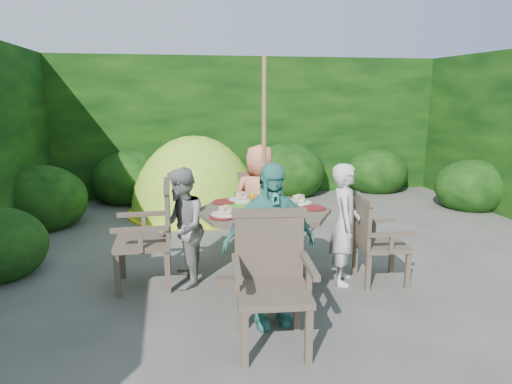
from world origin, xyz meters
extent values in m
plane|color=#4D4B45|center=(0.00, 0.00, 0.00)|extent=(60.00, 60.00, 0.00)
cube|color=black|center=(0.00, 4.00, 1.25)|extent=(9.00, 1.00, 2.50)
cylinder|color=#40352A|center=(-0.64, -0.54, 0.36)|extent=(0.13, 0.13, 0.72)
cube|color=#40352A|center=(-0.64, -0.54, 0.03)|extent=(0.96, 0.25, 0.06)
cube|color=#40352A|center=(-0.64, -0.54, 0.03)|extent=(0.25, 0.96, 0.06)
cylinder|color=#40352A|center=(-0.64, -0.54, 0.74)|extent=(1.50, 1.50, 0.04)
cylinder|color=#50AC1D|center=(-0.90, -0.69, 0.77)|extent=(0.30, 0.30, 0.00)
cylinder|color=#50AC1D|center=(-0.43, -0.76, 0.77)|extent=(0.30, 0.30, 0.00)
cylinder|color=#50AC1D|center=(-0.84, -0.31, 0.77)|extent=(0.30, 0.30, 0.00)
cylinder|color=#50AC1D|center=(-0.38, -0.38, 0.77)|extent=(0.30, 0.30, 0.00)
cylinder|color=#50AC1D|center=(-0.64, -0.54, 0.77)|extent=(0.30, 0.30, 0.00)
cylinder|color=white|center=(-0.24, -0.38, 0.78)|extent=(0.27, 0.27, 0.01)
cylinder|color=white|center=(-0.79, -0.14, 0.78)|extent=(0.27, 0.27, 0.01)
cylinder|color=white|center=(-1.03, -0.69, 0.78)|extent=(0.27, 0.27, 0.01)
cylinder|color=white|center=(-0.48, -0.93, 0.78)|extent=(0.27, 0.27, 0.01)
cylinder|color=red|center=(-0.15, -0.61, 0.77)|extent=(0.23, 0.23, 0.01)
cylinder|color=red|center=(-0.42, -0.10, 0.77)|extent=(0.23, 0.23, 0.01)
cylinder|color=red|center=(-0.99, -0.19, 0.77)|extent=(0.23, 0.23, 0.01)
cylinder|color=red|center=(-1.07, -0.76, 0.77)|extent=(0.23, 0.23, 0.01)
cylinder|color=red|center=(-0.56, -1.02, 0.77)|extent=(0.23, 0.23, 0.01)
cylinder|color=green|center=(-0.40, -0.52, 0.80)|extent=(0.19, 0.19, 0.06)
cylinder|color=olive|center=(-0.64, -0.54, 1.10)|extent=(0.05, 0.05, 2.20)
cube|color=#40352A|center=(0.53, -0.71, 0.39)|extent=(0.49, 0.51, 0.05)
cube|color=#40352A|center=(0.71, -0.92, 0.19)|extent=(0.05, 0.05, 0.38)
cube|color=#40352A|center=(0.74, -0.53, 0.19)|extent=(0.05, 0.05, 0.38)
cube|color=#40352A|center=(0.31, -0.89, 0.19)|extent=(0.05, 0.05, 0.38)
cube|color=#40352A|center=(0.35, -0.49, 0.19)|extent=(0.05, 0.05, 0.38)
cube|color=#40352A|center=(0.31, -0.69, 0.63)|extent=(0.08, 0.47, 0.45)
cube|color=#40352A|center=(0.51, -0.94, 0.57)|extent=(0.45, 0.08, 0.04)
cube|color=#40352A|center=(0.55, -0.48, 0.57)|extent=(0.45, 0.08, 0.04)
cube|color=#40352A|center=(-1.80, -0.36, 0.45)|extent=(0.53, 0.55, 0.05)
cube|color=#40352A|center=(-2.03, -0.13, 0.22)|extent=(0.05, 0.05, 0.44)
cube|color=#40352A|center=(-2.04, -0.59, 0.22)|extent=(0.05, 0.05, 0.44)
cube|color=#40352A|center=(-1.57, -0.13, 0.22)|extent=(0.05, 0.05, 0.44)
cube|color=#40352A|center=(-1.58, -0.59, 0.22)|extent=(0.05, 0.05, 0.44)
cube|color=#40352A|center=(-1.55, -0.36, 0.73)|extent=(0.05, 0.54, 0.52)
cube|color=#40352A|center=(-1.80, -0.09, 0.66)|extent=(0.52, 0.06, 0.04)
cube|color=#40352A|center=(-1.81, -0.63, 0.66)|extent=(0.52, 0.06, 0.04)
cube|color=#40352A|center=(-0.46, 0.63, 0.42)|extent=(0.54, 0.53, 0.05)
cube|color=#40352A|center=(-0.23, 0.83, 0.21)|extent=(0.05, 0.05, 0.41)
cube|color=#40352A|center=(-0.66, 0.86, 0.21)|extent=(0.05, 0.05, 0.41)
cube|color=#40352A|center=(-0.27, 0.40, 0.21)|extent=(0.05, 0.05, 0.41)
cube|color=#40352A|center=(-0.69, 0.43, 0.21)|extent=(0.05, 0.05, 0.41)
cube|color=#40352A|center=(-0.48, 0.40, 0.68)|extent=(0.51, 0.08, 0.49)
cube|color=#40352A|center=(-0.21, 0.61, 0.62)|extent=(0.09, 0.49, 0.04)
cube|color=#40352A|center=(-0.72, 0.65, 0.62)|extent=(0.09, 0.49, 0.04)
cube|color=#40352A|center=(-0.81, -1.70, 0.44)|extent=(0.58, 0.56, 0.05)
cube|color=#40352A|center=(-1.06, -1.90, 0.21)|extent=(0.06, 0.06, 0.43)
cube|color=#40352A|center=(-0.61, -1.95, 0.21)|extent=(0.06, 0.06, 0.43)
cube|color=#40352A|center=(-1.01, -1.46, 0.21)|extent=(0.06, 0.06, 0.43)
cube|color=#40352A|center=(-0.57, -1.50, 0.21)|extent=(0.06, 0.06, 0.43)
cube|color=#40352A|center=(-0.79, -1.46, 0.71)|extent=(0.53, 0.09, 0.51)
cube|color=#40352A|center=(-1.08, -1.68, 0.64)|extent=(0.10, 0.51, 0.04)
cube|color=#40352A|center=(-0.55, -1.73, 0.64)|extent=(0.10, 0.51, 0.04)
imported|color=silver|center=(0.15, -0.65, 0.60)|extent=(0.42, 0.51, 1.21)
imported|color=gray|center=(-1.43, -0.42, 0.59)|extent=(0.46, 0.58, 1.18)
imported|color=#EF8862|center=(-0.52, 0.26, 0.65)|extent=(0.71, 0.54, 1.30)
imported|color=teal|center=(-0.76, -1.33, 0.67)|extent=(0.82, 0.42, 1.35)
ellipsoid|color=#ABD428|center=(-1.14, 2.40, 0.00)|extent=(2.48, 2.48, 2.43)
ellipsoid|color=black|center=(-0.94, 1.74, 0.00)|extent=(0.76, 0.54, 0.84)
cylinder|color=yellow|center=(-1.14, 2.40, 0.01)|extent=(2.13, 2.13, 0.03)
camera|label=1|loc=(-1.52, -4.72, 1.88)|focal=32.00mm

